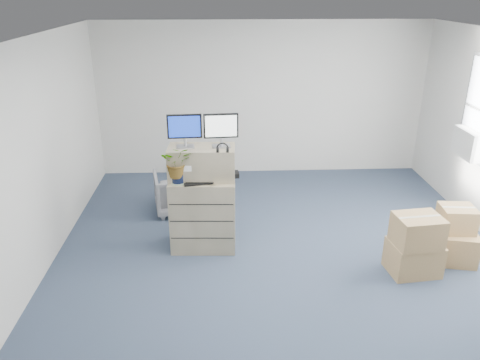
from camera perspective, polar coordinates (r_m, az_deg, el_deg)
The scene contains 17 objects.
ground at distance 6.02m, azimuth 5.48°, elevation -11.11°, with size 7.00×7.00×0.00m, color #283748.
wall_back at distance 8.72m, azimuth 2.69°, elevation 9.76°, with size 6.00×0.02×2.80m, color beige.
ac_unit at distance 7.64m, azimuth 26.22°, elevation 4.02°, with size 0.24×0.60×0.40m, color silver.
filing_cabinet_lower at distance 6.32m, azimuth -4.50°, elevation -4.10°, with size 0.86×0.52×1.00m, color gray.
filing_cabinet_upper at distance 6.08m, azimuth -4.67°, elevation 2.12°, with size 0.86×0.43×0.43m, color gray.
monitor_left at distance 5.96m, azimuth -6.78°, elevation 6.20°, with size 0.44×0.18×0.43m.
monitor_right at distance 5.93m, azimuth -2.33°, elevation 6.30°, with size 0.44×0.18×0.43m.
headphones at distance 5.81m, azimuth -2.14°, elevation 3.86°, with size 0.15×0.15×0.02m, color black.
keyboard at distance 6.00m, azimuth -4.99°, elevation -0.28°, with size 0.40×0.17×0.02m, color black.
mouse at distance 6.03m, azimuth -1.24°, elevation -0.03°, with size 0.09×0.06×0.03m, color silver.
water_bottle at distance 6.09m, azimuth -3.56°, elevation 1.33°, with size 0.07×0.07×0.26m, color gray.
phone_dock at distance 6.13m, azimuth -5.05°, elevation 0.61°, with size 0.07×0.06×0.14m.
external_drive at distance 6.17m, azimuth -1.11°, elevation 0.68°, with size 0.21×0.16×0.06m, color black.
tissue_box at distance 6.16m, azimuth -1.73°, elevation 1.32°, with size 0.20×0.10×0.08m, color #4385E3.
potted_plant at distance 5.95m, azimuth -7.62°, elevation 1.72°, with size 0.39×0.43×0.41m.
office_chair at distance 7.44m, azimuth -7.66°, elevation -1.22°, with size 0.69×0.64×0.71m, color slate.
cardboard_boxes at distance 6.40m, azimuth 22.42°, elevation -7.00°, with size 1.25×0.81×0.79m.
Camera 1 is at (-0.79, -4.96, 3.33)m, focal length 35.00 mm.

